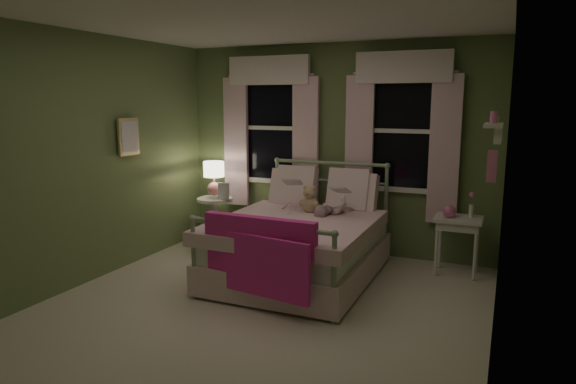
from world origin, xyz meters
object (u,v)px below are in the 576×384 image
at_px(child_right, 338,187).
at_px(nightstand_left, 215,215).
at_px(child_left, 292,184).
at_px(teddy_bear, 310,201).
at_px(table_lamp, 214,175).
at_px(bed, 301,242).
at_px(nightstand_right, 458,226).

relative_size(child_right, nightstand_left, 1.18).
relative_size(child_left, child_right, 0.97).
xyz_separation_m(teddy_bear, nightstand_left, (-1.48, 0.39, -0.37)).
distance_m(teddy_bear, nightstand_left, 1.57).
relative_size(child_left, table_lamp, 1.68).
distance_m(child_right, table_lamp, 1.77).
xyz_separation_m(bed, table_lamp, (-1.48, 0.65, 0.57)).
bearing_deg(child_right, child_left, 20.37).
relative_size(child_right, table_lamp, 1.72).
bearing_deg(teddy_bear, child_left, 150.50).
bearing_deg(table_lamp, bed, -23.72).
bearing_deg(nightstand_right, bed, -154.27).
xyz_separation_m(bed, nightstand_left, (-1.48, 0.65, 0.03)).
xyz_separation_m(teddy_bear, table_lamp, (-1.48, 0.39, 0.16)).
bearing_deg(teddy_bear, nightstand_left, 165.36).
height_order(bed, table_lamp, bed).
xyz_separation_m(bed, teddy_bear, (-0.00, 0.26, 0.41)).
bearing_deg(bed, teddy_bear, 90.00).
bearing_deg(nightstand_left, table_lamp, -45.00).
distance_m(teddy_bear, table_lamp, 1.53).
height_order(bed, nightstand_right, bed).
distance_m(nightstand_left, table_lamp, 0.54).
relative_size(teddy_bear, table_lamp, 0.71).
height_order(child_right, table_lamp, child_right).
distance_m(child_left, table_lamp, 1.22).
height_order(bed, nightstand_left, bed).
bearing_deg(table_lamp, child_right, -7.38).
relative_size(nightstand_left, table_lamp, 1.45).
distance_m(child_left, teddy_bear, 0.36).
bearing_deg(table_lamp, nightstand_right, 1.91).
relative_size(child_left, teddy_bear, 2.35).
xyz_separation_m(bed, child_left, (-0.28, 0.42, 0.56)).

